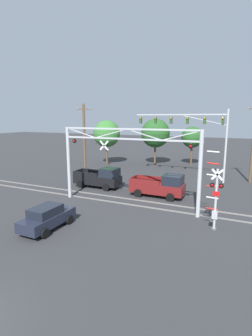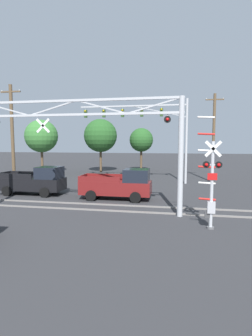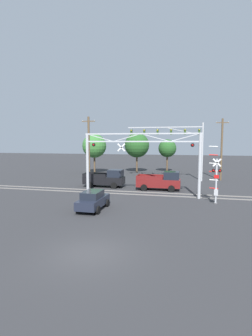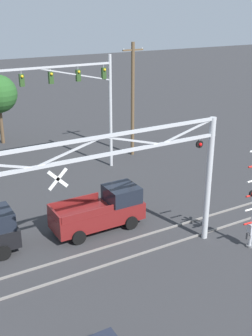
# 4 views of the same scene
# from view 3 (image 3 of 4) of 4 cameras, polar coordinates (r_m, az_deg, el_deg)

# --- Properties ---
(ground_plane) EXTENTS (200.00, 200.00, 0.00)m
(ground_plane) POSITION_cam_3_polar(r_m,az_deg,el_deg) (14.35, -7.89, -17.94)
(ground_plane) COLOR #303033
(rail_track_near) EXTENTS (80.00, 0.08, 0.10)m
(rail_track_near) POSITION_cam_3_polar(r_m,az_deg,el_deg) (28.33, 3.31, -5.81)
(rail_track_near) COLOR gray
(rail_track_near) RESTS_ON ground_plane
(rail_track_far) EXTENTS (80.00, 0.08, 0.10)m
(rail_track_far) POSITION_cam_3_polar(r_m,az_deg,el_deg) (29.72, 3.79, -5.26)
(rail_track_far) COLOR gray
(rail_track_far) RESTS_ON ground_plane
(crossing_gantry) EXTENTS (12.27, 0.31, 6.62)m
(crossing_gantry) POSITION_cam_3_polar(r_m,az_deg,el_deg) (27.51, 3.23, 2.60)
(crossing_gantry) COLOR #B7BABF
(crossing_gantry) RESTS_ON ground_plane
(crossing_signal_mast) EXTENTS (1.18, 0.35, 5.36)m
(crossing_signal_mast) POSITION_cam_3_polar(r_m,az_deg,el_deg) (25.53, 18.94, -2.81)
(crossing_signal_mast) COLOR #B7BABF
(crossing_signal_mast) RESTS_ON ground_plane
(traffic_signal_span) EXTENTS (11.05, 0.39, 8.42)m
(traffic_signal_span) POSITION_cam_3_polar(r_m,az_deg,el_deg) (39.13, 11.84, 6.11)
(traffic_signal_span) COLOR #B7BABF
(traffic_signal_span) RESTS_ON ground_plane
(pickup_truck_lead) EXTENTS (5.11, 2.17, 2.23)m
(pickup_truck_lead) POSITION_cam_3_polar(r_m,az_deg,el_deg) (31.28, 7.63, -2.88)
(pickup_truck_lead) COLOR maroon
(pickup_truck_lead) RESTS_ON ground_plane
(pickup_truck_following) EXTENTS (5.10, 2.17, 2.23)m
(pickup_truck_following) POSITION_cam_3_polar(r_m,az_deg,el_deg) (33.18, -4.34, -2.35)
(pickup_truck_following) COLOR black
(pickup_truck_following) RESTS_ON ground_plane
(sedan_waiting) EXTENTS (1.92, 4.16, 1.62)m
(sedan_waiting) POSITION_cam_3_polar(r_m,az_deg,el_deg) (22.43, -7.18, -6.95)
(sedan_waiting) COLOR #1E2333
(sedan_waiting) RESTS_ON ground_plane
(utility_pole_left) EXTENTS (1.80, 0.28, 8.99)m
(utility_pole_left) POSITION_cam_3_polar(r_m,az_deg,el_deg) (35.28, -8.08, 3.96)
(utility_pole_left) COLOR brown
(utility_pole_left) RESTS_ON ground_plane
(utility_pole_right) EXTENTS (1.80, 0.28, 9.06)m
(utility_pole_right) POSITION_cam_3_polar(r_m,az_deg,el_deg) (40.87, 20.09, 3.96)
(utility_pole_right) COLOR brown
(utility_pole_right) RESTS_ON ground_plane
(background_tree_beyond_span) EXTENTS (4.26, 4.26, 7.08)m
(background_tree_beyond_span) POSITION_cam_3_polar(r_m,az_deg,el_deg) (47.11, -6.92, 4.79)
(background_tree_beyond_span) COLOR brown
(background_tree_beyond_span) RESTS_ON ground_plane
(background_tree_far_left_verge) EXTENTS (4.51, 4.51, 7.30)m
(background_tree_far_left_verge) POSITION_cam_3_polar(r_m,az_deg,el_deg) (47.98, 2.39, 4.97)
(background_tree_far_left_verge) COLOR brown
(background_tree_far_left_verge) RESTS_ON ground_plane
(background_tree_far_right_verge) EXTENTS (3.32, 3.32, 6.13)m
(background_tree_far_right_verge) POSITION_cam_3_polar(r_m,az_deg,el_deg) (49.27, 8.98, 4.24)
(background_tree_far_right_verge) COLOR brown
(background_tree_far_right_verge) RESTS_ON ground_plane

